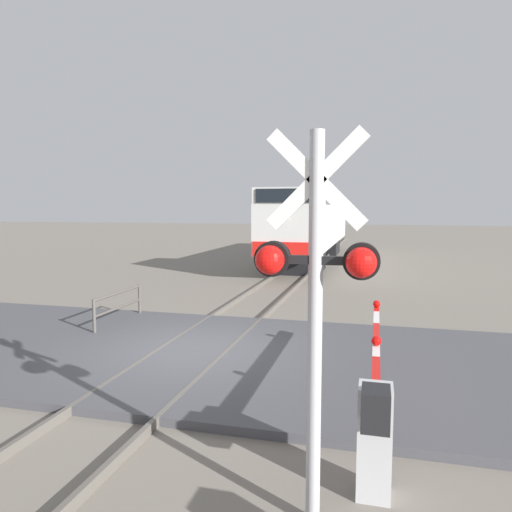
# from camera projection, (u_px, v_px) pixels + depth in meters

# --- Properties ---
(ground_plane) EXTENTS (160.00, 160.00, 0.00)m
(ground_plane) POSITION_uv_depth(u_px,v_px,m) (192.00, 356.00, 9.87)
(ground_plane) COLOR slate
(rail_track_left) EXTENTS (0.08, 80.00, 0.15)m
(rail_track_left) POSITION_uv_depth(u_px,v_px,m) (161.00, 350.00, 10.04)
(rail_track_left) COLOR #59544C
(rail_track_left) RESTS_ON ground_plane
(rail_track_right) EXTENTS (0.08, 80.00, 0.15)m
(rail_track_right) POSITION_uv_depth(u_px,v_px,m) (225.00, 356.00, 9.69)
(rail_track_right) COLOR #59544C
(rail_track_right) RESTS_ON ground_plane
(road_surface) EXTENTS (36.00, 6.22, 0.14)m
(road_surface) POSITION_uv_depth(u_px,v_px,m) (192.00, 353.00, 9.86)
(road_surface) COLOR #47474C
(road_surface) RESTS_ON ground_plane
(locomotive) EXTENTS (2.76, 17.26, 3.97)m
(locomotive) POSITION_uv_depth(u_px,v_px,m) (311.00, 227.00, 27.08)
(locomotive) COLOR black
(locomotive) RESTS_ON ground_plane
(crossing_signal) EXTENTS (1.18, 0.33, 3.85)m
(crossing_signal) POSITION_uv_depth(u_px,v_px,m) (315.00, 287.00, 4.40)
(crossing_signal) COLOR #ADADB2
(crossing_signal) RESTS_ON ground_plane
(crossing_gate) EXTENTS (0.36, 5.28, 1.35)m
(crossing_gate) POSITION_uv_depth(u_px,v_px,m) (375.00, 400.00, 5.58)
(crossing_gate) COLOR silver
(crossing_gate) RESTS_ON ground_plane
(guard_railing) EXTENTS (0.08, 2.30, 0.95)m
(guard_railing) POSITION_uv_depth(u_px,v_px,m) (119.00, 304.00, 12.23)
(guard_railing) COLOR #4C4742
(guard_railing) RESTS_ON ground_plane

